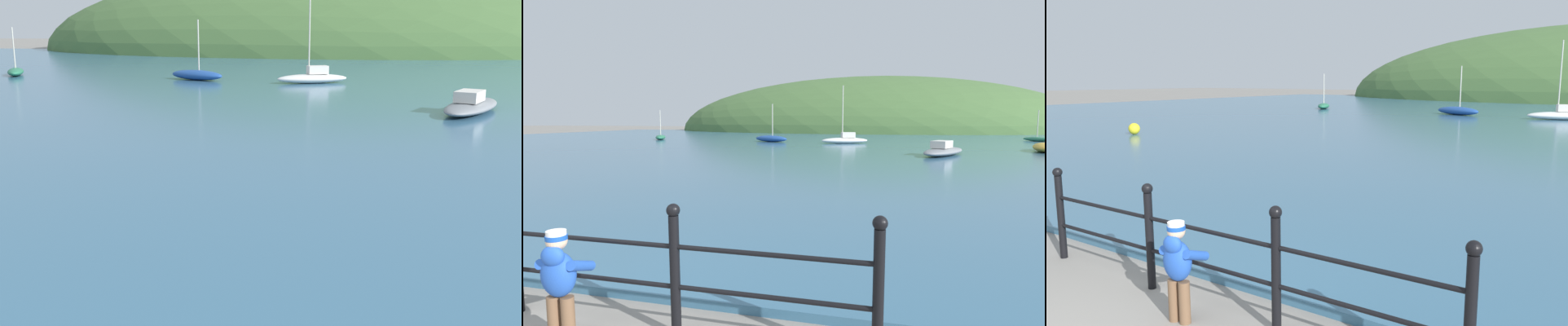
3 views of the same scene
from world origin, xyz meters
TOP-DOWN VIEW (x-y plane):
  - water at (0.00, 32.00)m, footprint 80.00×60.00m
  - far_hillside at (0.00, 65.20)m, footprint 63.21×34.77m
  - boat_mid_harbor at (-6.19, 30.09)m, footprint 3.31×2.20m
  - boat_blue_hull at (5.82, 20.39)m, footprint 3.05×4.59m
  - boat_far_left at (-16.93, 31.15)m, footprint 1.99×2.88m
  - boat_twin_mast at (-0.13, 29.38)m, footprint 3.69×2.25m

SIDE VIEW (x-z plane):
  - far_hillside at x=0.00m, z-range -8.58..8.58m
  - water at x=0.00m, z-range 0.00..0.10m
  - boat_far_left at x=-16.93m, z-range -1.00..1.65m
  - boat_blue_hull at x=5.82m, z-range -0.03..0.73m
  - boat_mid_harbor at x=-6.19m, z-range -1.16..1.90m
  - boat_twin_mast at x=-0.13m, z-range -1.78..2.57m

